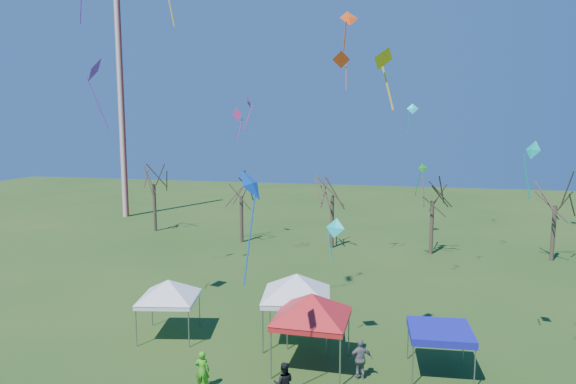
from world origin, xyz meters
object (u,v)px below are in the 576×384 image
(tree_4, at_px, (557,185))
(tent_blue, at_px, (440,332))
(tree_0, at_px, (153,167))
(tent_white_west, at_px, (168,284))
(tent_white_mid, at_px, (297,278))
(person_green, at_px, (202,370))
(person_dark, at_px, (284,383))
(tree_3, at_px, (433,182))
(radio_mast, at_px, (121,108))
(tent_red, at_px, (312,298))
(tree_2, at_px, (333,177))
(person_grey, at_px, (361,359))
(tree_1, at_px, (241,180))

(tree_4, height_order, tent_blue, tree_4)
(tree_0, height_order, tent_white_west, tree_0)
(tent_white_mid, distance_m, person_green, 6.64)
(tree_0, distance_m, person_dark, 35.37)
(tree_4, relative_size, person_dark, 4.66)
(tree_3, height_order, person_green, tree_3)
(radio_mast, bearing_deg, tree_3, -16.31)
(tent_red, bearing_deg, tree_0, 129.24)
(radio_mast, height_order, tree_3, radio_mast)
(radio_mast, distance_m, person_green, 43.76)
(radio_mast, distance_m, tree_2, 28.08)
(radio_mast, distance_m, tree_4, 44.96)
(tree_4, bearing_deg, tent_white_west, -139.06)
(person_green, bearing_deg, radio_mast, -64.02)
(tent_white_mid, bearing_deg, tree_0, 130.50)
(tree_2, distance_m, tent_white_mid, 19.99)
(tree_0, distance_m, tent_white_mid, 30.08)
(tree_2, relative_size, tent_blue, 2.87)
(tree_2, xyz_separation_m, tree_3, (8.40, -0.33, -0.21))
(radio_mast, bearing_deg, person_grey, -47.26)
(tent_white_mid, relative_size, person_green, 2.75)
(tree_2, distance_m, person_green, 25.88)
(tree_0, bearing_deg, tree_4, -5.34)
(radio_mast, height_order, person_grey, radio_mast)
(tree_3, distance_m, tent_white_west, 24.82)
(tree_0, relative_size, tent_blue, 2.96)
(tree_3, relative_size, tent_white_mid, 1.74)
(tree_2, distance_m, tree_3, 8.41)
(tree_1, distance_m, person_green, 26.78)
(radio_mast, relative_size, tree_0, 2.96)
(person_grey, bearing_deg, tent_white_west, -31.26)
(radio_mast, bearing_deg, person_dark, -52.19)
(tent_white_mid, xyz_separation_m, person_dark, (0.70, -5.79, -2.43))
(tree_1, xyz_separation_m, tree_3, (16.80, -0.60, 0.29))
(tree_3, bearing_deg, person_grey, -100.00)
(tent_white_mid, height_order, person_green, tent_white_mid)
(radio_mast, xyz_separation_m, person_grey, (30.05, -32.52, -11.61))
(tree_1, xyz_separation_m, tent_red, (10.57, -22.56, -2.58))
(person_green, bearing_deg, tent_red, -152.34)
(tent_white_west, relative_size, tent_red, 0.86)
(tree_3, distance_m, tent_red, 23.00)
(tent_blue, distance_m, person_dark, 7.28)
(tree_0, bearing_deg, tree_3, -7.08)
(tree_1, bearing_deg, person_dark, -68.72)
(tent_white_mid, xyz_separation_m, person_grey, (3.48, -3.16, -2.38))
(tree_0, height_order, person_dark, tree_0)
(tent_white_mid, bearing_deg, tree_1, 115.03)
(tent_blue, distance_m, person_green, 10.30)
(tree_0, height_order, tent_red, tree_0)
(person_grey, bearing_deg, tree_3, -118.22)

